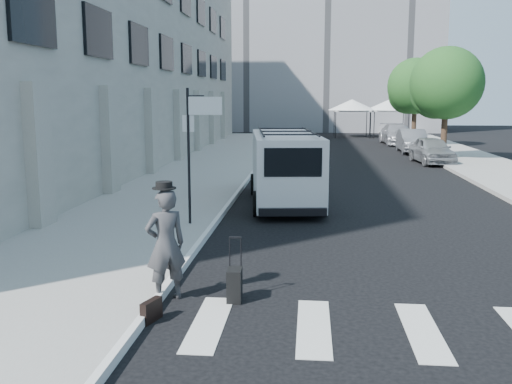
% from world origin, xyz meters
% --- Properties ---
extents(ground, '(120.00, 120.00, 0.00)m').
position_xyz_m(ground, '(0.00, 0.00, 0.00)').
color(ground, black).
rests_on(ground, ground).
extents(sidewalk_left, '(4.50, 48.00, 0.15)m').
position_xyz_m(sidewalk_left, '(-4.25, 16.00, 0.07)').
color(sidewalk_left, gray).
rests_on(sidewalk_left, ground).
extents(sidewalk_right, '(4.00, 56.00, 0.15)m').
position_xyz_m(sidewalk_right, '(9.00, 20.00, 0.07)').
color(sidewalk_right, gray).
rests_on(sidewalk_right, ground).
extents(building_left, '(10.00, 44.00, 12.00)m').
position_xyz_m(building_left, '(-11.50, 18.00, 6.00)').
color(building_left, gray).
rests_on(building_left, ground).
extents(building_far, '(22.00, 12.00, 25.00)m').
position_xyz_m(building_far, '(2.00, 50.00, 12.50)').
color(building_far, slate).
rests_on(building_far, ground).
extents(sign_pole, '(1.03, 0.07, 3.50)m').
position_xyz_m(sign_pole, '(-2.36, 3.20, 2.65)').
color(sign_pole, black).
rests_on(sign_pole, sidewalk_left).
extents(tree_near, '(3.80, 3.83, 6.03)m').
position_xyz_m(tree_near, '(7.50, 20.15, 3.97)').
color(tree_near, black).
rests_on(tree_near, ground).
extents(tree_far, '(3.80, 3.83, 6.03)m').
position_xyz_m(tree_far, '(7.50, 29.15, 3.97)').
color(tree_far, black).
rests_on(tree_far, ground).
extents(tent_left, '(4.00, 4.00, 3.20)m').
position_xyz_m(tent_left, '(4.00, 38.00, 2.71)').
color(tent_left, black).
rests_on(tent_left, ground).
extents(tent_right, '(4.00, 4.00, 3.20)m').
position_xyz_m(tent_right, '(7.20, 38.50, 2.71)').
color(tent_right, black).
rests_on(tent_right, ground).
extents(businessman, '(0.84, 0.77, 1.92)m').
position_xyz_m(businessman, '(-1.90, -2.03, 0.96)').
color(businessman, '#38373A').
rests_on(businessman, ground).
extents(briefcase, '(0.26, 0.46, 0.34)m').
position_xyz_m(briefcase, '(-1.90, -3.00, 0.17)').
color(briefcase, black).
rests_on(briefcase, ground).
extents(suitcase, '(0.25, 0.40, 1.08)m').
position_xyz_m(suitcase, '(-0.74, -2.00, 0.29)').
color(suitcase, black).
rests_on(suitcase, ground).
extents(cargo_van, '(2.65, 6.19, 2.27)m').
position_xyz_m(cargo_van, '(-0.29, 7.02, 1.18)').
color(cargo_van, silver).
rests_on(cargo_van, ground).
extents(parked_car_a, '(1.99, 4.22, 1.40)m').
position_xyz_m(parked_car_a, '(6.80, 18.96, 0.70)').
color(parked_car_a, gray).
rests_on(parked_car_a, ground).
extents(parked_car_b, '(1.58, 4.36, 1.43)m').
position_xyz_m(parked_car_b, '(6.80, 24.77, 0.71)').
color(parked_car_b, slate).
rests_on(parked_car_b, ground).
extents(parked_car_c, '(2.26, 5.13, 1.47)m').
position_xyz_m(parked_car_c, '(6.80, 31.05, 0.73)').
color(parked_car_c, '#9FA0A6').
rests_on(parked_car_c, ground).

